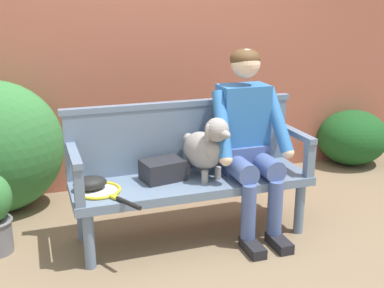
{
  "coord_description": "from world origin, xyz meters",
  "views": [
    {
      "loc": [
        -1.02,
        -2.98,
        1.64
      ],
      "look_at": [
        0.0,
        0.0,
        0.68
      ],
      "focal_mm": 45.44,
      "sensor_mm": 36.0,
      "label": 1
    }
  ],
  "objects_px": {
    "baseball_glove": "(90,183)",
    "tennis_racket": "(101,191)",
    "person_seated": "(247,136)",
    "sports_bag": "(163,170)",
    "garden_bench": "(192,186)",
    "dog_on_bench": "(206,147)"
  },
  "relations": [
    {
      "from": "baseball_glove",
      "to": "tennis_racket",
      "type": "bearing_deg",
      "value": -61.21
    },
    {
      "from": "person_seated",
      "to": "baseball_glove",
      "type": "height_order",
      "value": "person_seated"
    },
    {
      "from": "person_seated",
      "to": "sports_bag",
      "type": "relative_size",
      "value": 4.66
    },
    {
      "from": "sports_bag",
      "to": "tennis_racket",
      "type": "bearing_deg",
      "value": -167.1
    },
    {
      "from": "person_seated",
      "to": "tennis_racket",
      "type": "bearing_deg",
      "value": -177.86
    },
    {
      "from": "garden_bench",
      "to": "baseball_glove",
      "type": "height_order",
      "value": "baseball_glove"
    },
    {
      "from": "tennis_racket",
      "to": "baseball_glove",
      "type": "xyz_separation_m",
      "value": [
        -0.06,
        0.08,
        0.04
      ]
    },
    {
      "from": "dog_on_bench",
      "to": "sports_bag",
      "type": "height_order",
      "value": "dog_on_bench"
    },
    {
      "from": "baseball_glove",
      "to": "sports_bag",
      "type": "xyz_separation_m",
      "value": [
        0.5,
        0.02,
        0.03
      ]
    },
    {
      "from": "dog_on_bench",
      "to": "baseball_glove",
      "type": "distance_m",
      "value": 0.81
    },
    {
      "from": "baseball_glove",
      "to": "garden_bench",
      "type": "bearing_deg",
      "value": -10.2
    },
    {
      "from": "person_seated",
      "to": "sports_bag",
      "type": "height_order",
      "value": "person_seated"
    },
    {
      "from": "person_seated",
      "to": "baseball_glove",
      "type": "bearing_deg",
      "value": 178.01
    },
    {
      "from": "baseball_glove",
      "to": "sports_bag",
      "type": "relative_size",
      "value": 0.79
    },
    {
      "from": "garden_bench",
      "to": "tennis_racket",
      "type": "height_order",
      "value": "tennis_racket"
    },
    {
      "from": "person_seated",
      "to": "dog_on_bench",
      "type": "xyz_separation_m",
      "value": [
        -0.31,
        -0.01,
        -0.05
      ]
    },
    {
      "from": "tennis_racket",
      "to": "sports_bag",
      "type": "bearing_deg",
      "value": 12.9
    },
    {
      "from": "garden_bench",
      "to": "tennis_racket",
      "type": "xyz_separation_m",
      "value": [
        -0.63,
        -0.05,
        0.07
      ]
    },
    {
      "from": "garden_bench",
      "to": "sports_bag",
      "type": "relative_size",
      "value": 5.9
    },
    {
      "from": "tennis_racket",
      "to": "person_seated",
      "type": "bearing_deg",
      "value": 2.14
    },
    {
      "from": "baseball_glove",
      "to": "sports_bag",
      "type": "bearing_deg",
      "value": -5.57
    },
    {
      "from": "tennis_racket",
      "to": "baseball_glove",
      "type": "distance_m",
      "value": 0.1
    }
  ]
}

